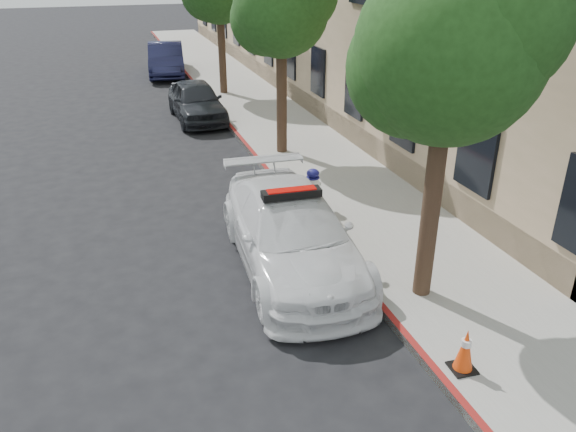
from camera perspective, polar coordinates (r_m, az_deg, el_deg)
The scene contains 10 objects.
ground at distance 10.85m, azimuth -5.60°, elevation -5.44°, with size 120.00×120.00×0.00m, color black.
sidewalk at distance 20.65m, azimuth -2.17°, elevation 10.02°, with size 3.20×50.00×0.15m, color gray.
curb_strip at distance 20.29m, azimuth -6.41°, elevation 9.60°, with size 0.12×50.00×0.15m, color maroon.
tree_near at distance 8.70m, azimuth 16.38°, elevation 16.04°, with size 2.92×2.82×5.62m.
tree_mid at distance 15.94m, azimuth -0.57°, elevation 20.41°, with size 2.77×2.64×5.43m.
police_car at distance 10.55m, azimuth 0.34°, elevation -1.67°, with size 2.36×5.19×1.62m.
parked_car_mid at distance 20.65m, azimuth -9.29°, elevation 11.47°, with size 1.63×4.06×1.38m, color black.
parked_car_far at distance 28.82m, azimuth -12.29°, elevation 15.29°, with size 1.61×4.63×1.53m, color #151736.
fire_hydrant at distance 12.86m, azimuth 2.52°, elevation 2.80°, with size 0.39×0.36×0.93m.
traffic_cone at distance 8.43m, azimuth 17.55°, elevation -12.86°, with size 0.37×0.37×0.68m.
Camera 1 is at (-1.91, -9.14, 5.54)m, focal length 35.00 mm.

